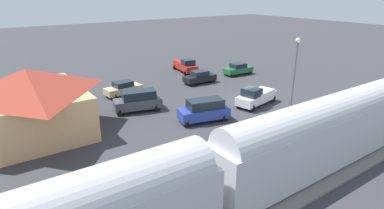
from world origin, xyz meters
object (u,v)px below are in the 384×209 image
at_px(passenger_train, 212,174).
at_px(pickup_red, 186,65).
at_px(suv_blue, 204,110).
at_px(pickup_white, 256,96).
at_px(suv_charcoal, 138,100).
at_px(station_building, 30,101).
at_px(sedan_black, 200,77).
at_px(light_pole_near_platform, 295,71).
at_px(sedan_green, 238,69).
at_px(pedestrian_on_platform, 320,113).
at_px(pedestrian_waiting_far, 373,97).
at_px(sedan_tan, 123,88).

distance_m(passenger_train, pickup_red, 34.11).
bearing_deg(suv_blue, pickup_white, -86.89).
height_order(pickup_red, suv_charcoal, suv_charcoal).
relative_size(station_building, sedan_black, 2.41).
xyz_separation_m(passenger_train, light_pole_near_platform, (6.80, -15.07, 2.21)).
bearing_deg(pickup_red, pickup_white, 173.15).
bearing_deg(passenger_train, sedan_green, -45.14).
xyz_separation_m(pedestrian_on_platform, suv_blue, (7.03, 8.30, -0.13)).
bearing_deg(sedan_black, pedestrian_waiting_far, -152.93).
bearing_deg(sedan_tan, sedan_black, -95.42).
bearing_deg(pedestrian_waiting_far, sedan_black, 27.07).
relative_size(sedan_tan, suv_blue, 0.89).
height_order(suv_blue, light_pole_near_platform, light_pole_near_platform).
bearing_deg(light_pole_near_platform, sedan_green, -26.65).
distance_m(sedan_green, suv_blue, 19.05).
distance_m(station_building, sedan_green, 29.75).
xyz_separation_m(pickup_red, pickup_white, (-17.13, 2.06, 0.00)).
xyz_separation_m(pedestrian_on_platform, pedestrian_waiting_far, (-0.44, -8.74, 0.00)).
relative_size(passenger_train, pickup_white, 6.67).
bearing_deg(pedestrian_on_platform, pickup_white, 6.49).
bearing_deg(light_pole_near_platform, sedan_black, -2.41).
height_order(passenger_train, sedan_green, passenger_train).
xyz_separation_m(pedestrian_on_platform, sedan_green, (18.64, -6.80, -0.40)).
bearing_deg(sedan_green, sedan_black, 93.91).
xyz_separation_m(suv_charcoal, pickup_white, (-5.85, -11.50, -0.12)).
height_order(passenger_train, suv_blue, passenger_train).
bearing_deg(suv_blue, pickup_red, -28.49).
bearing_deg(sedan_tan, suv_blue, -165.18).
bearing_deg(light_pole_near_platform, suv_blue, 55.29).
xyz_separation_m(suv_blue, sedan_black, (11.10, -7.55, -0.27)).
distance_m(passenger_train, light_pole_near_platform, 16.68).
bearing_deg(pickup_red, sedan_green, -136.65).
xyz_separation_m(sedan_tan, suv_blue, (-12.12, -3.21, 0.27)).
bearing_deg(suv_blue, sedan_black, -34.22).
height_order(passenger_train, pedestrian_waiting_far, passenger_train).
height_order(suv_blue, sedan_black, suv_blue).
distance_m(suv_charcoal, suv_blue, 7.45).
xyz_separation_m(pedestrian_waiting_far, pickup_white, (7.87, 9.58, -0.25)).
bearing_deg(suv_charcoal, pickup_red, -50.25).
bearing_deg(station_building, passenger_train, -161.80).
relative_size(pedestrian_waiting_far, pickup_red, 0.30).
distance_m(sedan_tan, light_pole_near_platform, 20.11).
bearing_deg(light_pole_near_platform, pedestrian_waiting_far, -104.89).
relative_size(sedan_black, light_pole_near_platform, 0.56).
xyz_separation_m(suv_charcoal, sedan_green, (5.36, -19.14, -0.27)).
bearing_deg(station_building, sedan_black, -77.85).
height_order(suv_charcoal, pickup_white, suv_charcoal).
bearing_deg(sedan_green, pickup_white, 145.71).
relative_size(pickup_red, light_pole_near_platform, 0.70).
bearing_deg(passenger_train, sedan_black, -34.78).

